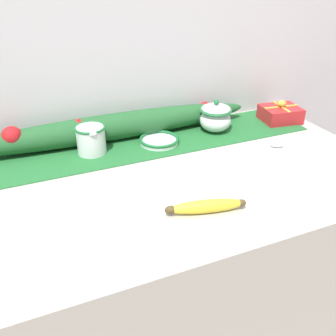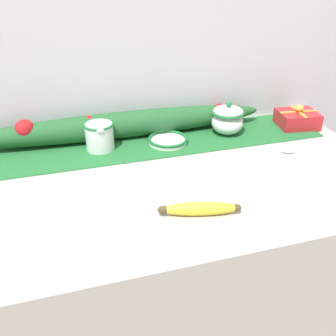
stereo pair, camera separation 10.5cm
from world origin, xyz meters
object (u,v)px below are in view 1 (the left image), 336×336
Objects in this scene: cream_pitcher at (91,139)px; spoon at (275,145)px; banana at (206,206)px; sugar_bowl at (215,117)px; small_dish at (159,140)px; gift_box at (280,113)px.

spoon is at bearing -18.35° from cream_pitcher.
cream_pitcher is 0.55× the size of banana.
sugar_bowl is at bearing -0.15° from cream_pitcher.
cream_pitcher is at bearing 175.35° from small_dish.
small_dish is (-0.23, -0.02, -0.04)m from sugar_bowl.
banana is 0.70m from gift_box.
small_dish is 0.42m from banana.
sugar_bowl is at bearing 177.74° from gift_box.
cream_pitcher reaches higher than banana.
sugar_bowl reaches higher than cream_pitcher.
cream_pitcher is at bearing 179.85° from sugar_bowl.
spoon is 0.97× the size of gift_box.
small_dish is 0.66× the size of banana.
gift_box is at bearing 0.70° from small_dish.
gift_box is (0.75, -0.01, -0.02)m from cream_pitcher.
sugar_bowl reaches higher than spoon.
sugar_bowl is 0.23m from small_dish.
gift_box reaches higher than spoon.
sugar_bowl is 0.77× the size of gift_box.
cream_pitcher is at bearing 113.40° from banana.
sugar_bowl is 0.52m from banana.
small_dish is at bearing 84.48° from banana.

